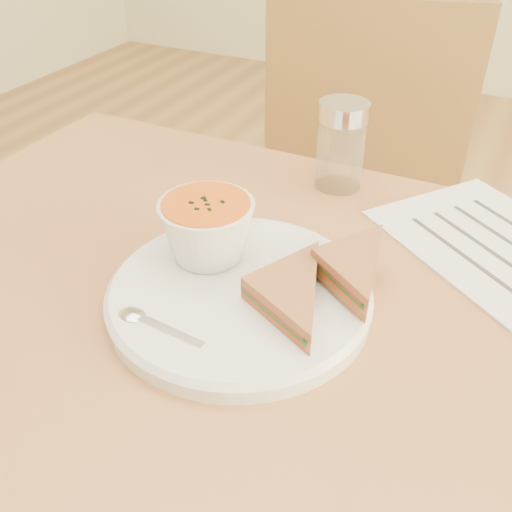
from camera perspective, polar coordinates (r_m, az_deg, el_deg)
The scene contains 9 objects.
dining_table at distance 0.90m, azimuth -0.20°, elevation -23.14°, with size 1.00×0.70×0.75m, color brown, non-canonical shape.
chair_far at distance 1.16m, azimuth 9.54°, elevation -0.93°, with size 0.41×0.41×0.93m, color brown, non-canonical shape.
plate at distance 0.60m, azimuth -1.69°, elevation -3.98°, with size 0.28×0.28×0.02m, color white, non-canonical shape.
soup_bowl at distance 0.62m, azimuth -4.87°, elevation 2.35°, with size 0.10×0.10×0.07m, color white, non-canonical shape.
sandwich_half_a at distance 0.57m, azimuth -1.52°, elevation -3.41°, with size 0.10×0.10×0.03m, color #B06C3E, non-canonical shape.
sandwich_half_b at distance 0.60m, azimuth 5.44°, elevation -0.38°, with size 0.10×0.10×0.03m, color #B06C3E, non-canonical shape.
spoon at distance 0.55m, azimuth -8.59°, elevation -7.54°, with size 0.16×0.03×0.01m, color silver, non-canonical shape.
paper_menu at distance 0.75m, azimuth 23.00°, elevation 0.92°, with size 0.28×0.20×0.00m, color white, non-canonical shape.
condiment_shaker at distance 0.80m, azimuth 8.49°, elevation 10.86°, with size 0.07×0.07×0.12m, color silver, non-canonical shape.
Camera 1 is at (0.21, -0.42, 1.14)m, focal length 40.00 mm.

